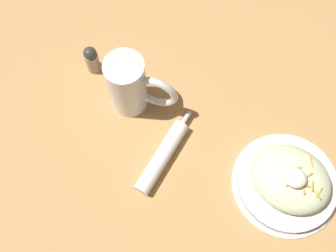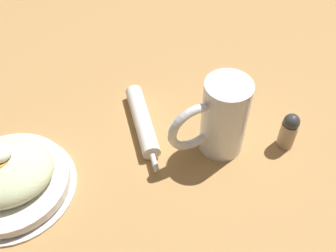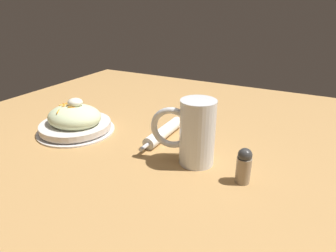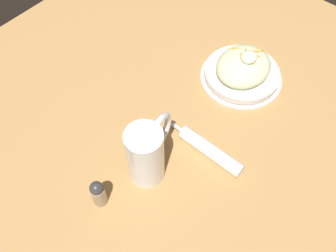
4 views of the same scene
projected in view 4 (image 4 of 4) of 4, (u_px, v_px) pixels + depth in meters
ground_plane at (191, 138)px, 0.94m from camera, size 1.43×1.43×0.00m
salad_plate at (243, 70)px, 1.02m from camera, size 0.23×0.23×0.10m
beer_mug at (147, 155)px, 0.83m from camera, size 0.16×0.08×0.16m
napkin_roll at (210, 151)px, 0.90m from camera, size 0.04×0.21×0.03m
salt_shaker at (98, 193)px, 0.81m from camera, size 0.03×0.03×0.08m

